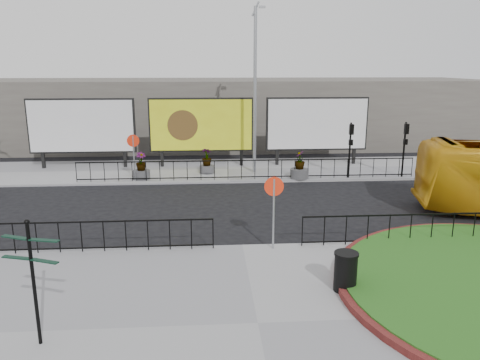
{
  "coord_description": "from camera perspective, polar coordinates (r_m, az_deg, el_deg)",
  "views": [
    {
      "loc": [
        -1.12,
        -14.96,
        6.12
      ],
      "look_at": [
        0.08,
        2.33,
        1.83
      ],
      "focal_mm": 35.0,
      "sensor_mm": 36.0,
      "label": 1
    }
  ],
  "objects": [
    {
      "name": "billboard_left",
      "position": [
        29.1,
        -18.74,
        6.23
      ],
      "size": [
        6.2,
        0.31,
        4.1
      ],
      "color": "black",
      "rests_on": "pavement_far"
    },
    {
      "name": "pavement_near",
      "position": [
        11.71,
        2.18,
        -17.27
      ],
      "size": [
        30.0,
        10.0,
        0.12
      ],
      "primitive_type": "cube",
      "color": "gray",
      "rests_on": "ground"
    },
    {
      "name": "litter_bin",
      "position": [
        13.2,
        12.74,
        -10.81
      ],
      "size": [
        0.66,
        0.66,
        1.1
      ],
      "color": "black",
      "rests_on": "pavement_near"
    },
    {
      "name": "planter_c",
      "position": [
        25.44,
        7.27,
        1.41
      ],
      "size": [
        0.99,
        0.99,
        1.51
      ],
      "color": "#4C4C4F",
      "rests_on": "pavement_far"
    },
    {
      "name": "fingerpost_sign",
      "position": [
        11.04,
        -23.99,
        -10.04
      ],
      "size": [
        1.33,
        0.62,
        2.89
      ],
      "rotation": [
        0.0,
        0.0,
        -0.39
      ],
      "color": "black",
      "rests_on": "pavement_near"
    },
    {
      "name": "billboard_mid",
      "position": [
        28.15,
        -4.74,
        6.67
      ],
      "size": [
        6.2,
        0.31,
        4.1
      ],
      "color": "black",
      "rests_on": "pavement_far"
    },
    {
      "name": "signal_pole_a",
      "position": [
        25.77,
        13.32,
        4.56
      ],
      "size": [
        0.22,
        0.26,
        3.0
      ],
      "color": "black",
      "rests_on": "pavement_far"
    },
    {
      "name": "planter_a",
      "position": [
        25.61,
        -11.94,
        1.32
      ],
      "size": [
        0.92,
        0.92,
        1.46
      ],
      "color": "#4C4C4F",
      "rests_on": "pavement_far"
    },
    {
      "name": "lamp_post",
      "position": [
        26.12,
        1.84,
        11.06
      ],
      "size": [
        0.74,
        0.18,
        9.23
      ],
      "color": "gray",
      "rests_on": "pavement_far"
    },
    {
      "name": "railing_near_left",
      "position": [
        16.38,
        -21.2,
        -6.5
      ],
      "size": [
        10.0,
        0.1,
        1.1
      ],
      "primitive_type": null,
      "color": "black",
      "rests_on": "pavement_near"
    },
    {
      "name": "speed_sign_far",
      "position": [
        25.02,
        -12.86,
        3.89
      ],
      "size": [
        0.64,
        0.07,
        2.47
      ],
      "color": "gray",
      "rests_on": "pavement_far"
    },
    {
      "name": "signal_pole_b",
      "position": [
        26.81,
        19.48,
        4.49
      ],
      "size": [
        0.22,
        0.26,
        3.0
      ],
      "color": "black",
      "rests_on": "pavement_far"
    },
    {
      "name": "planter_b",
      "position": [
        26.51,
        -4.06,
        2.09
      ],
      "size": [
        0.84,
        0.84,
        1.44
      ],
      "color": "#4C4C4F",
      "rests_on": "pavement_far"
    },
    {
      "name": "ground",
      "position": [
        16.2,
        0.29,
        -8.29
      ],
      "size": [
        90.0,
        90.0,
        0.0
      ],
      "primitive_type": "plane",
      "color": "black",
      "rests_on": "ground"
    },
    {
      "name": "billboard_right",
      "position": [
        28.91,
        9.36,
        6.73
      ],
      "size": [
        6.2,
        0.31,
        4.1
      ],
      "color": "black",
      "rests_on": "pavement_far"
    },
    {
      "name": "railing_far",
      "position": [
        24.95,
        1.0,
        1.29
      ],
      "size": [
        18.0,
        0.1,
        1.1
      ],
      "primitive_type": null,
      "color": "black",
      "rests_on": "pavement_far"
    },
    {
      "name": "railing_near_right",
      "position": [
        17.39,
        22.36,
        -5.44
      ],
      "size": [
        9.0,
        0.1,
        1.1
      ],
      "primitive_type": null,
      "color": "black",
      "rests_on": "pavement_near"
    },
    {
      "name": "building_backdrop",
      "position": [
        37.15,
        -2.24,
        8.3
      ],
      "size": [
        40.0,
        10.0,
        5.0
      ],
      "primitive_type": "cube",
      "color": "#5F5B53",
      "rests_on": "ground"
    },
    {
      "name": "pavement_far",
      "position": [
        27.65,
        -1.55,
        1.24
      ],
      "size": [
        44.0,
        6.0,
        0.12
      ],
      "primitive_type": "cube",
      "color": "gray",
      "rests_on": "ground"
    },
    {
      "name": "speed_sign_near",
      "position": [
        15.3,
        4.15,
        -2.07
      ],
      "size": [
        0.64,
        0.07,
        2.47
      ],
      "color": "gray",
      "rests_on": "pavement_near"
    }
  ]
}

